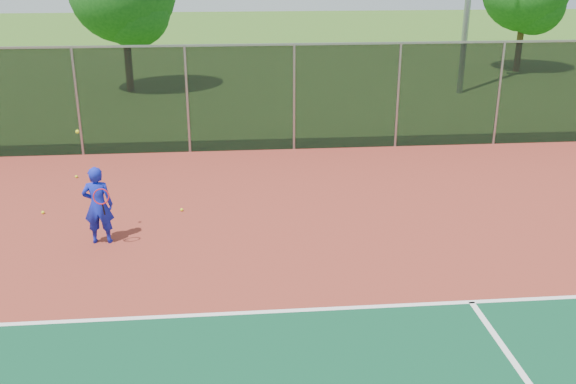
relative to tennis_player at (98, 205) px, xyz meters
name	(u,v)px	position (x,y,z in m)	size (l,w,h in m)	color
court_apron	(363,344)	(4.42, -3.94, -0.79)	(30.00, 20.00, 0.02)	maroon
fence_back	(294,97)	(4.42, 6.06, 0.76)	(30.00, 0.06, 3.03)	black
tennis_player	(98,205)	(0.00, 0.00, 0.00)	(0.59, 0.60, 2.26)	#121FB2
practice_ball_0	(182,210)	(1.46, 1.49, -0.75)	(0.07, 0.07, 0.07)	yellow
practice_ball_1	(43,212)	(-1.55, 1.61, -0.75)	(0.07, 0.07, 0.07)	yellow
practice_ball_3	(76,177)	(-1.34, 4.00, -0.75)	(0.07, 0.07, 0.07)	yellow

